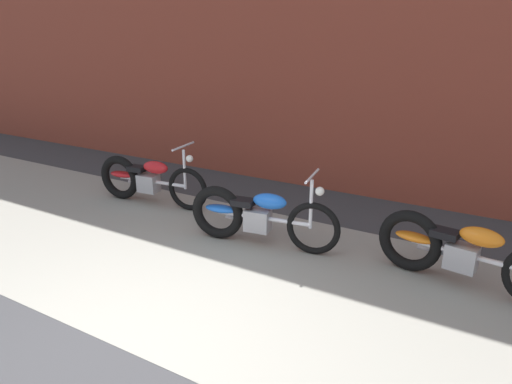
{
  "coord_description": "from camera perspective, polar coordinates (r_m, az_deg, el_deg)",
  "views": [
    {
      "loc": [
        2.64,
        -2.3,
        2.61
      ],
      "look_at": [
        -0.05,
        2.34,
        0.75
      ],
      "focal_mm": 32.29,
      "sensor_mm": 36.0,
      "label": 1
    }
  ],
  "objects": [
    {
      "name": "ground_plane",
      "position": [
        4.36,
        -15.83,
        -18.43
      ],
      "size": [
        80.0,
        80.0,
        0.0
      ],
      "primitive_type": "plane",
      "color": "#38383A"
    },
    {
      "name": "sidewalk_slab",
      "position": [
        5.49,
        -2.64,
        -9.25
      ],
      "size": [
        36.0,
        3.5,
        0.01
      ],
      "primitive_type": "cube",
      "color": "gray",
      "rests_on": "ground"
    },
    {
      "name": "motorcycle_blue",
      "position": [
        5.9,
        -0.48,
        -2.88
      ],
      "size": [
        2.0,
        0.6,
        1.03
      ],
      "rotation": [
        0.0,
        0.0,
        0.15
      ],
      "color": "black",
      "rests_on": "ground"
    },
    {
      "name": "motorcycle_orange",
      "position": [
        5.43,
        23.4,
        -6.62
      ],
      "size": [
        2.0,
        0.64,
        1.03
      ],
      "rotation": [
        0.0,
        0.0,
        -0.15
      ],
      "color": "black",
      "rests_on": "ground"
    },
    {
      "name": "motorcycle_red",
      "position": [
        7.57,
        -13.66,
        1.56
      ],
      "size": [
        2.0,
        0.58,
        1.03
      ],
      "rotation": [
        0.0,
        0.0,
        0.11
      ],
      "color": "black",
      "rests_on": "ground"
    }
  ]
}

